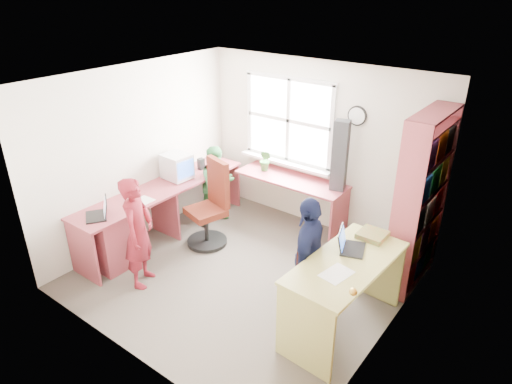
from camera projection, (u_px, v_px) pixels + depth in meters
room at (249, 184)px, 5.23m from camera, size 3.64×3.44×2.44m
l_desk at (153, 221)px, 6.00m from camera, size 2.38×2.95×0.75m
right_desk at (345, 280)px, 4.58m from camera, size 0.75×1.49×0.84m
bookshelf at (420, 205)px, 5.22m from camera, size 0.30×1.02×2.10m
swivel_chair at (211, 209)px, 6.19m from camera, size 0.69×0.69×1.19m
wooden_chair at (310, 272)px, 4.94m from camera, size 0.48×0.48×0.87m
crt_monitor at (177, 166)px, 6.44m from camera, size 0.39×0.35×0.37m
laptop_left at (100, 213)px, 5.48m from camera, size 0.42×0.40×0.22m
laptop_right at (348, 245)px, 4.66m from camera, size 0.35×0.39×0.22m
speaker_a at (178, 176)px, 6.37m from camera, size 0.12×0.12×0.19m
speaker_b at (201, 164)px, 6.80m from camera, size 0.10×0.10×0.17m
cd_tower at (340, 156)px, 6.00m from camera, size 0.23×0.21×0.96m
game_box at (372, 235)px, 4.89m from camera, size 0.29×0.29×0.06m
paper_a at (140, 202)px, 5.84m from camera, size 0.23×0.33×0.00m
paper_b at (337, 274)px, 4.29m from camera, size 0.27×0.34×0.00m
potted_plant at (265, 161)px, 6.71m from camera, size 0.21×0.18×0.33m
person_red at (138, 233)px, 5.28m from camera, size 0.52×0.60×1.37m
person_green at (217, 185)px, 6.68m from camera, size 0.57×0.67×1.19m
person_navy at (308, 256)px, 4.84m from camera, size 0.54×0.86×1.37m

